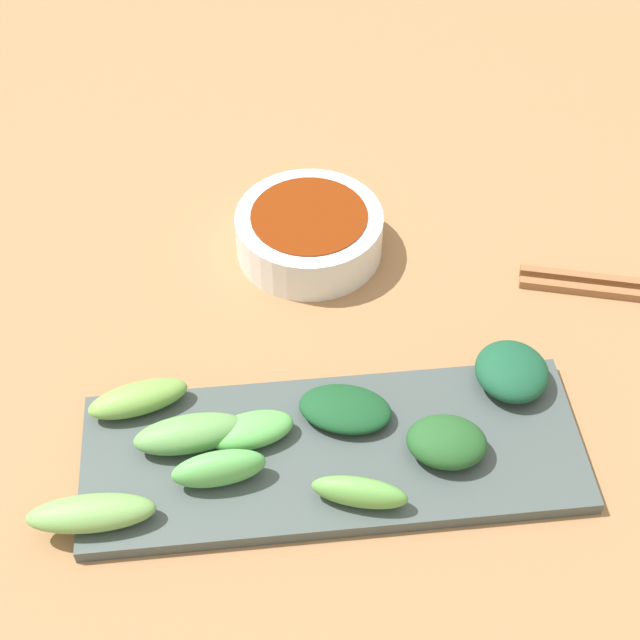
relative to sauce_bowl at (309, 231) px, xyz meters
name	(u,v)px	position (x,y,z in m)	size (l,w,h in m)	color
tabletop	(294,401)	(0.17, -0.03, -0.03)	(2.10, 2.10, 0.02)	#9D6F47
sauce_bowl	(309,231)	(0.00, 0.00, 0.00)	(0.13, 0.13, 0.04)	white
serving_plate	(333,453)	(0.23, 0.00, -0.02)	(0.14, 0.38, 0.01)	#444F4E
broccoli_stalk_0	(251,430)	(0.21, -0.06, 0.00)	(0.03, 0.07, 0.02)	#5FB757
broccoli_stalk_1	(219,469)	(0.25, -0.09, 0.00)	(0.02, 0.07, 0.03)	#5DB557
broccoli_stalk_2	(91,513)	(0.27, -0.18, 0.00)	(0.03, 0.09, 0.02)	#75AA58
broccoli_leafy_3	(512,371)	(0.18, 0.14, 0.00)	(0.06, 0.06, 0.03)	#195034
broccoli_stalk_4	(360,492)	(0.28, 0.01, 0.00)	(0.02, 0.07, 0.03)	#64A94B
broccoli_leafy_5	(447,442)	(0.24, 0.08, 0.00)	(0.05, 0.06, 0.03)	#245627
broccoli_stalk_6	(190,434)	(0.21, -0.11, 0.00)	(0.03, 0.08, 0.03)	#66A156
broccoli_leafy_7	(345,409)	(0.20, 0.01, 0.00)	(0.05, 0.07, 0.02)	#184A25
broccoli_stalk_8	(138,399)	(0.18, -0.15, 0.00)	(0.03, 0.08, 0.02)	#79AD4B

